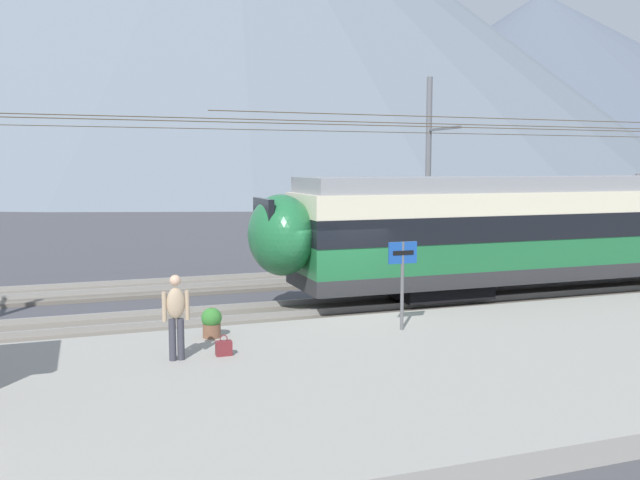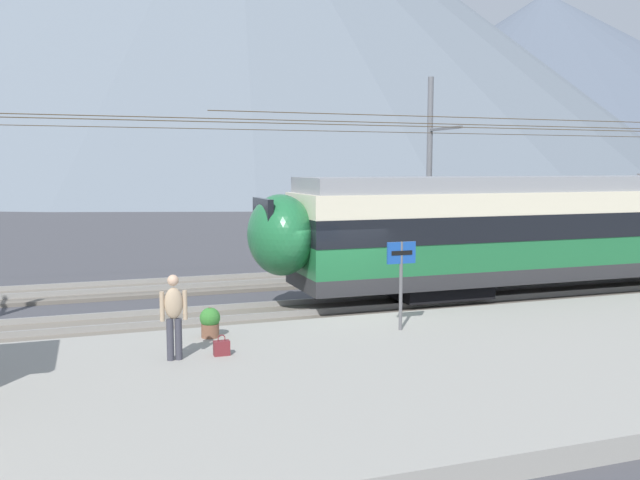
# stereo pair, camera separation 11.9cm
# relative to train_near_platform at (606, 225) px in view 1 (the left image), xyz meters

# --- Properties ---
(ground_plane) EXTENTS (400.00, 400.00, 0.00)m
(ground_plane) POSITION_rel_train_near_platform_xyz_m (-9.88, -1.34, -2.22)
(ground_plane) COLOR #424247
(platform_slab) EXTENTS (120.00, 8.36, 0.38)m
(platform_slab) POSITION_rel_train_near_platform_xyz_m (-9.88, -6.37, -2.03)
(platform_slab) COLOR gray
(platform_slab) RESTS_ON ground
(track_near) EXTENTS (120.00, 3.00, 0.28)m
(track_near) POSITION_rel_train_near_platform_xyz_m (-9.88, 0.00, -2.15)
(track_near) COLOR #6B6359
(track_near) RESTS_ON ground
(track_far) EXTENTS (120.00, 3.00, 0.28)m
(track_far) POSITION_rel_train_near_platform_xyz_m (-9.88, 5.19, -2.15)
(track_far) COLOR #6B6359
(track_far) RESTS_ON ground
(train_near_platform) EXTENTS (23.94, 2.88, 4.27)m
(train_near_platform) POSITION_rel_train_near_platform_xyz_m (0.00, 0.00, 0.00)
(train_near_platform) COLOR #2D2D30
(train_near_platform) RESTS_ON track_near
(catenary_mast_far_side) EXTENTS (47.29, 2.69, 7.89)m
(catenary_mast_far_side) POSITION_rel_train_near_platform_xyz_m (-2.54, 7.39, 1.89)
(catenary_mast_far_side) COLOR slate
(catenary_mast_far_side) RESTS_ON ground
(platform_sign) EXTENTS (0.70, 0.08, 2.06)m
(platform_sign) POSITION_rel_train_near_platform_xyz_m (-9.45, -3.96, -0.33)
(platform_sign) COLOR #59595B
(platform_sign) RESTS_ON platform_slab
(passenger_walking) EXTENTS (0.53, 0.22, 1.69)m
(passenger_walking) POSITION_rel_train_near_platform_xyz_m (-14.69, -4.69, -0.90)
(passenger_walking) COLOR #383842
(passenger_walking) RESTS_ON platform_slab
(handbag_beside_passenger) EXTENTS (0.32, 0.18, 0.43)m
(handbag_beside_passenger) POSITION_rel_train_near_platform_xyz_m (-13.76, -4.68, -1.69)
(handbag_beside_passenger) COLOR maroon
(handbag_beside_passenger) RESTS_ON platform_slab
(potted_plant_platform_edge) EXTENTS (0.45, 0.45, 0.67)m
(potted_plant_platform_edge) POSITION_rel_train_near_platform_xyz_m (-13.73, -3.17, -1.48)
(potted_plant_platform_edge) COLOR brown
(potted_plant_platform_edge) RESTS_ON platform_slab
(mountain_central_peak) EXTENTS (196.11, 196.11, 79.64)m
(mountain_central_peak) POSITION_rel_train_near_platform_xyz_m (17.70, 139.14, 37.60)
(mountain_central_peak) COLOR slate
(mountain_central_peak) RESTS_ON ground
(mountain_right_ridge) EXTENTS (207.05, 207.05, 65.89)m
(mountain_right_ridge) POSITION_rel_train_near_platform_xyz_m (139.56, 187.03, 30.72)
(mountain_right_ridge) COLOR #515B6B
(mountain_right_ridge) RESTS_ON ground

